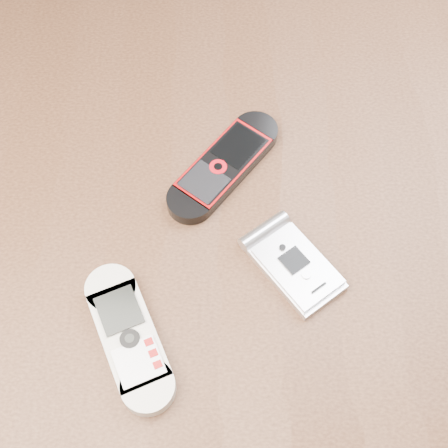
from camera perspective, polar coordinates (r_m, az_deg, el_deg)
ground at (r=1.30m, az=-0.23°, el=-16.73°), size 4.00×4.00×0.00m
table at (r=0.69m, az=-0.42°, el=-4.74°), size 1.20×0.80×0.75m
nokia_white at (r=0.55m, az=-8.69°, el=-10.12°), size 0.10×0.15×0.02m
nokia_black_red at (r=0.62m, az=-0.01°, el=5.40°), size 0.13×0.15×0.02m
motorola_razr at (r=0.57m, az=6.53°, el=-3.80°), size 0.10×0.11×0.02m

